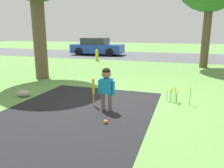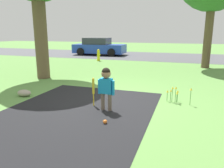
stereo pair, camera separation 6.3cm
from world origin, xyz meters
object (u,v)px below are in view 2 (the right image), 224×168
at_px(sports_ball, 105,122).
at_px(parked_car, 99,47).
at_px(fire_hydrant, 98,55).
at_px(child, 106,83).
at_px(baseball_bat, 93,88).

xyz_separation_m(sports_ball, parked_car, (-5.01, 11.95, 0.56)).
distance_m(sports_ball, parked_car, 12.96).
xyz_separation_m(sports_ball, fire_hydrant, (-3.69, 8.64, 0.30)).
relative_size(child, baseball_bat, 1.42).
bearing_deg(parked_car, sports_ball, -69.10).
bearing_deg(fire_hydrant, child, -66.48).
bearing_deg(sports_ball, parked_car, 112.73).
bearing_deg(sports_ball, child, 108.54).
xyz_separation_m(baseball_bat, parked_car, (-4.37, 11.04, 0.16)).
distance_m(fire_hydrant, parked_car, 3.56).
height_order(baseball_bat, fire_hydrant, fire_hydrant).
bearing_deg(baseball_bat, parked_car, 111.60).
distance_m(child, sports_ball, 0.96).
relative_size(baseball_bat, sports_ball, 8.39).
height_order(child, baseball_bat, child).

